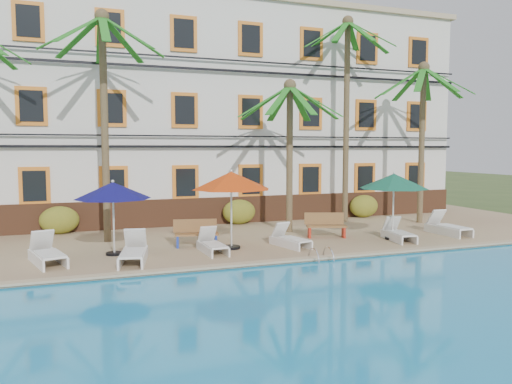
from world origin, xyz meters
name	(u,v)px	position (x,y,z in m)	size (l,w,h in m)	color
ground	(279,263)	(0.00, 0.00, 0.00)	(100.00, 100.00, 0.00)	#384C23
pool_deck	(232,234)	(0.00, 5.00, 0.12)	(30.00, 12.00, 0.25)	tan
swimming_pool	(426,338)	(0.00, -7.00, 0.10)	(26.00, 12.00, 0.20)	#1A8CC7
pool_coping	(291,260)	(0.00, -0.90, 0.28)	(30.00, 0.35, 0.06)	tan
hotel_building	(202,113)	(0.00, 9.98, 5.37)	(25.40, 6.44, 10.22)	silver
palm_b	(104,95)	(-4.96, 4.28, 5.51)	(4.31, 4.31, 8.23)	brown
palm_c	(290,132)	(2.10, 3.97, 4.27)	(4.31, 4.31, 6.10)	brown
palm_d	(347,93)	(5.73, 5.79, 6.13)	(4.31, 4.31, 9.32)	brown
palm_e	(422,119)	(8.73, 4.25, 4.93)	(4.31, 4.31, 7.21)	brown
shrub_left	(59,220)	(-6.63, 6.60, 0.80)	(1.50, 0.90, 1.10)	#2F5718
shrub_mid	(239,212)	(0.82, 6.60, 0.80)	(1.50, 0.90, 1.10)	#2F5718
shrub_right	(364,206)	(7.26, 6.60, 0.80)	(1.50, 0.90, 1.10)	#2F5718
umbrella_blue	(113,191)	(-4.90, 1.85, 2.28)	(2.38, 2.38, 2.39)	black
umbrella_red	(231,181)	(-1.12, 1.50, 2.54)	(2.68, 2.68, 2.68)	black
umbrella_green	(394,182)	(5.03, 1.11, 2.40)	(2.52, 2.52, 2.52)	black
lounger_a	(47,254)	(-6.84, 1.23, 0.55)	(1.20, 2.10, 0.94)	white
lounger_b	(134,252)	(-4.45, 0.56, 0.55)	(1.10, 2.09, 0.94)	white
lounger_c	(212,245)	(-1.90, 1.11, 0.51)	(0.68, 1.74, 0.81)	white
lounger_d	(290,239)	(0.87, 1.15, 0.51)	(0.98, 1.79, 0.80)	white
lounger_e	(398,233)	(5.09, 0.85, 0.52)	(0.93, 1.85, 0.83)	white
lounger_f	(447,227)	(7.68, 1.26, 0.55)	(0.74, 1.99, 0.93)	white
bench_left	(197,233)	(-2.13, 2.31, 0.72)	(1.56, 0.75, 0.93)	olive
bench_right	(326,225)	(2.92, 2.35, 0.72)	(1.57, 0.95, 0.93)	olive
pool_ladder	(321,259)	(0.96, -1.00, 0.25)	(0.54, 0.74, 0.74)	silver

